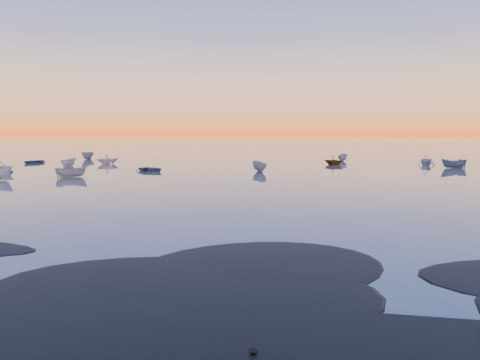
% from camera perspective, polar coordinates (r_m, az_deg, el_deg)
% --- Properties ---
extents(ground, '(600.00, 600.00, 0.00)m').
position_cam_1_polar(ground, '(118.85, 4.85, 3.24)').
color(ground, slate).
rests_on(ground, ground).
extents(mud_lobes, '(140.00, 6.00, 0.07)m').
position_cam_1_polar(mud_lobes, '(21.66, -23.62, -10.28)').
color(mud_lobes, black).
rests_on(mud_lobes, ground).
extents(moored_fleet, '(124.00, 58.00, 1.20)m').
position_cam_1_polar(moored_fleet, '(72.34, 1.10, 1.42)').
color(moored_fleet, beige).
rests_on(moored_fleet, ground).
extents(boat_near_left, '(3.81, 4.79, 1.11)m').
position_cam_1_polar(boat_near_left, '(68.49, -10.77, 1.05)').
color(boat_near_left, '#39556D').
rests_on(boat_near_left, ground).
extents(boat_near_center, '(3.23, 4.13, 1.32)m').
position_cam_1_polar(boat_near_center, '(62.79, -19.90, 0.34)').
color(boat_near_center, slate).
rests_on(boat_near_center, ground).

